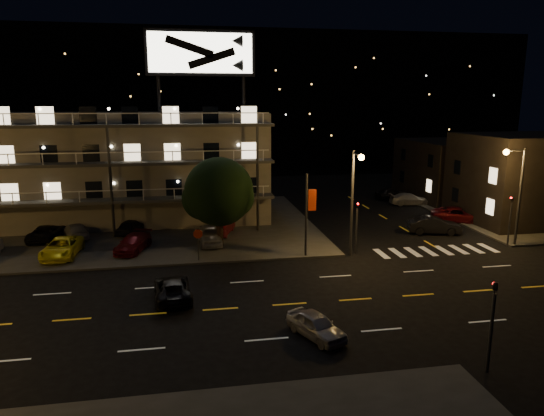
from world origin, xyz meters
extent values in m
plane|color=black|center=(0.00, 0.00, 0.00)|extent=(140.00, 140.00, 0.00)
cube|color=#333431|center=(-14.00, 20.00, 0.07)|extent=(44.00, 24.00, 0.15)
cube|color=#333431|center=(30.00, 20.00, 0.07)|extent=(16.00, 24.00, 0.15)
cube|color=gray|center=(-10.00, 24.00, 5.00)|extent=(28.00, 12.00, 10.00)
cube|color=gray|center=(-10.00, 24.00, 10.25)|extent=(28.00, 12.00, 0.50)
cube|color=#333431|center=(-10.00, 17.10, 3.15)|extent=(28.00, 1.80, 0.25)
cube|color=#333431|center=(-10.00, 17.10, 6.35)|extent=(28.00, 1.80, 0.25)
cube|color=#333431|center=(-10.00, 17.10, 9.55)|extent=(28.00, 1.80, 0.25)
cylinder|color=black|center=(-6.00, 22.00, 12.25)|extent=(0.36, 0.36, 3.50)
cylinder|color=black|center=(2.00, 22.00, 12.25)|extent=(0.36, 0.36, 3.50)
cube|color=black|center=(-2.00, 22.00, 16.00)|extent=(10.20, 0.50, 4.20)
cube|color=beige|center=(-2.00, 21.70, 16.00)|extent=(9.60, 0.06, 3.60)
cube|color=black|center=(30.00, 16.00, 4.25)|extent=(14.00, 10.00, 8.50)
cube|color=black|center=(30.00, 28.00, 3.50)|extent=(14.00, 12.00, 7.00)
cube|color=black|center=(0.00, 70.00, 12.00)|extent=(120.00, 20.00, 24.00)
cylinder|color=#2D2D30|center=(8.50, 8.30, 4.00)|extent=(0.20, 0.20, 8.00)
cylinder|color=#2D2D30|center=(8.50, 7.50, 7.80)|extent=(0.12, 1.80, 0.12)
sphere|color=#F1A03C|center=(8.50, 6.70, 7.70)|extent=(0.44, 0.44, 0.44)
cylinder|color=#2D2D30|center=(22.50, 8.30, 4.00)|extent=(0.20, 0.20, 8.00)
cylinder|color=#2D2D30|center=(21.70, 8.30, 7.80)|extent=(1.80, 0.12, 0.12)
sphere|color=#F1A03C|center=(20.90, 8.30, 7.70)|extent=(0.44, 0.44, 0.44)
cylinder|color=#2D2D30|center=(9.00, 8.50, 1.80)|extent=(0.14, 0.14, 3.60)
imported|color=black|center=(9.00, 8.50, 4.10)|extent=(0.20, 0.16, 1.00)
sphere|color=#FF0C0C|center=(9.00, 8.38, 4.00)|extent=(0.14, 0.14, 0.14)
cylinder|color=#2D2D30|center=(9.00, -8.50, 1.80)|extent=(0.14, 0.14, 3.60)
imported|color=black|center=(9.00, -8.50, 4.10)|extent=(0.20, 0.16, 1.00)
sphere|color=#FF0C0C|center=(9.00, -8.38, 4.00)|extent=(0.14, 0.14, 0.14)
cylinder|color=#2D2D30|center=(22.00, 8.50, 1.80)|extent=(0.14, 0.14, 3.60)
imported|color=black|center=(22.00, 8.50, 4.10)|extent=(0.16, 0.20, 1.00)
sphere|color=#FF0C0C|center=(21.88, 8.50, 4.00)|extent=(0.14, 0.14, 0.14)
cylinder|color=#2D2D30|center=(5.00, 8.40, 3.20)|extent=(0.16, 0.16, 6.40)
cube|color=#B52B0C|center=(5.45, 8.40, 4.40)|extent=(0.60, 0.04, 1.60)
cylinder|color=#2D2D30|center=(-3.00, 8.60, 1.10)|extent=(0.08, 0.08, 2.20)
cylinder|color=#B52B0C|center=(-3.00, 8.55, 2.15)|extent=(0.91, 0.04, 0.91)
cylinder|color=black|center=(-1.19, 12.09, 1.41)|extent=(0.53, 0.53, 2.53)
sphere|color=black|center=(-1.19, 12.09, 4.57)|extent=(5.48, 5.48, 5.48)
sphere|color=black|center=(-2.45, 12.52, 3.94)|extent=(3.37, 3.37, 3.37)
sphere|color=black|center=(-0.03, 11.67, 4.15)|extent=(3.16, 3.16, 3.16)
imported|color=yellow|center=(-13.08, 11.25, 0.84)|extent=(2.50, 5.05, 1.38)
imported|color=#5A0C13|center=(-7.95, 11.81, 0.78)|extent=(2.98, 4.70, 1.27)
imported|color=#9D9CA2|center=(-1.99, 12.78, 0.89)|extent=(1.98, 4.42, 1.48)
imported|color=black|center=(-15.41, 16.22, 0.80)|extent=(2.52, 4.82, 1.29)
imported|color=#9D9CA2|center=(-13.23, 16.46, 0.77)|extent=(3.23, 4.63, 1.24)
imported|color=black|center=(-8.70, 17.10, 0.80)|extent=(2.50, 4.09, 1.30)
imported|color=#5A0C13|center=(-0.82, 15.63, 0.87)|extent=(2.78, 4.65, 1.45)
imported|color=black|center=(17.90, 13.02, 0.76)|extent=(4.87, 2.73, 1.52)
imported|color=#5A0C13|center=(22.40, 16.64, 0.72)|extent=(5.70, 4.32, 1.44)
imported|color=#9D9CA2|center=(21.33, 25.12, 0.67)|extent=(4.77, 2.36, 1.33)
imported|color=black|center=(20.69, 28.74, 0.70)|extent=(4.33, 2.37, 1.40)
imported|color=#9D9CA2|center=(2.48, -4.11, 0.61)|extent=(2.80, 3.85, 1.22)
imported|color=black|center=(-4.70, 2.05, 0.62)|extent=(2.47, 4.66, 1.25)
camera|label=1|loc=(-3.49, -25.72, 11.43)|focal=32.00mm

